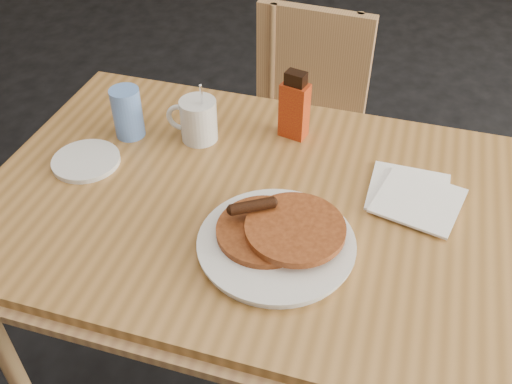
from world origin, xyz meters
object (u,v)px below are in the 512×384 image
(pancake_plate, at_px, (277,238))
(coffee_mug, at_px, (197,119))
(chair_main_far, at_px, (305,117))
(blue_tumbler, at_px, (127,113))
(main_table, at_px, (255,212))
(syrup_bottle, at_px, (294,107))

(pancake_plate, bearing_deg, coffee_mug, 130.52)
(chair_main_far, height_order, blue_tumbler, blue_tumbler)
(coffee_mug, distance_m, blue_tumbler, 0.17)
(main_table, height_order, syrup_bottle, syrup_bottle)
(pancake_plate, height_order, syrup_bottle, syrup_bottle)
(chair_main_far, distance_m, pancake_plate, 0.88)
(pancake_plate, bearing_deg, chair_main_far, 95.38)
(chair_main_far, xyz_separation_m, pancake_plate, (0.08, -0.83, 0.27))
(blue_tumbler, bearing_deg, chair_main_far, 57.65)
(main_table, distance_m, coffee_mug, 0.28)
(coffee_mug, xyz_separation_m, syrup_bottle, (0.22, 0.07, 0.03))
(syrup_bottle, relative_size, blue_tumbler, 1.37)
(chair_main_far, height_order, syrup_bottle, syrup_bottle)
(chair_main_far, bearing_deg, pancake_plate, -78.21)
(chair_main_far, height_order, coffee_mug, coffee_mug)
(coffee_mug, xyz_separation_m, blue_tumbler, (-0.17, -0.03, 0.01))
(main_table, bearing_deg, chair_main_far, 90.21)
(main_table, height_order, coffee_mug, coffee_mug)
(pancake_plate, distance_m, blue_tumbler, 0.51)
(coffee_mug, height_order, blue_tumbler, coffee_mug)
(chair_main_far, relative_size, pancake_plate, 2.72)
(blue_tumbler, bearing_deg, main_table, -23.59)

